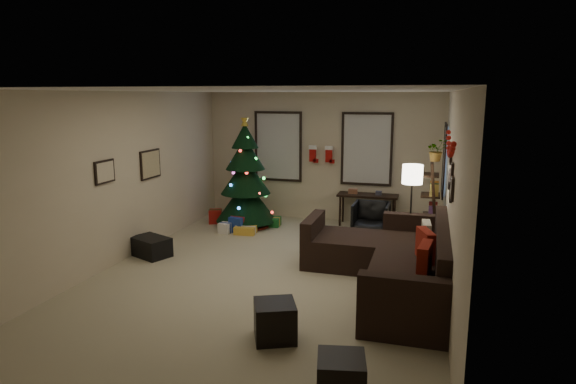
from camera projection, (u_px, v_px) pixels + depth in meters
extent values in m
plane|color=tan|center=(270.00, 274.00, 7.38)|extent=(7.00, 7.00, 0.00)
plane|color=white|center=(269.00, 91.00, 6.85)|extent=(7.00, 7.00, 0.00)
plane|color=beige|center=(322.00, 157.00, 10.41)|extent=(5.00, 0.00, 5.00)
plane|color=beige|center=(129.00, 264.00, 3.82)|extent=(5.00, 0.00, 5.00)
plane|color=beige|center=(120.00, 178.00, 7.80)|extent=(0.00, 7.00, 7.00)
plane|color=beige|center=(451.00, 195.00, 6.43)|extent=(0.00, 7.00, 7.00)
cube|color=#728CB2|center=(278.00, 146.00, 10.61)|extent=(0.94, 0.02, 1.35)
cube|color=beige|center=(278.00, 146.00, 10.61)|extent=(0.94, 0.03, 1.35)
cube|color=#728CB2|center=(367.00, 149.00, 10.09)|extent=(0.94, 0.02, 1.35)
cube|color=beige|center=(367.00, 149.00, 10.09)|extent=(0.94, 0.03, 1.35)
cube|color=#728CB2|center=(445.00, 160.00, 8.81)|extent=(0.05, 0.27, 1.17)
cube|color=beige|center=(445.00, 160.00, 8.81)|extent=(0.05, 0.45, 1.17)
cylinder|color=black|center=(246.00, 219.00, 10.11)|extent=(0.09, 0.09, 0.27)
cone|color=black|center=(246.00, 200.00, 10.03)|extent=(1.23, 1.23, 0.86)
cone|color=black|center=(246.00, 176.00, 9.94)|extent=(1.01, 1.01, 0.72)
cone|color=black|center=(245.00, 154.00, 9.85)|extent=(0.79, 0.79, 0.63)
cone|color=black|center=(245.00, 136.00, 9.78)|extent=(0.54, 0.54, 0.50)
cylinder|color=maroon|center=(246.00, 225.00, 10.13)|extent=(0.99, 0.99, 0.04)
cube|color=silver|center=(225.00, 228.00, 9.57)|extent=(0.22, 0.22, 0.20)
cube|color=#14591E|center=(274.00, 222.00, 10.08)|extent=(0.25, 0.30, 0.18)
cube|color=navy|center=(238.00, 224.00, 9.65)|extent=(0.28, 0.25, 0.30)
cube|color=gold|center=(245.00, 230.00, 9.51)|extent=(0.40, 0.30, 0.15)
cube|color=maroon|center=(216.00, 216.00, 10.31)|extent=(0.26, 0.26, 0.28)
cube|color=black|center=(410.00, 275.00, 6.69)|extent=(1.02, 2.71, 0.47)
cube|color=black|center=(443.00, 244.00, 6.49)|extent=(0.20, 2.71, 0.46)
cube|color=black|center=(405.00, 310.00, 5.30)|extent=(1.02, 0.20, 0.75)
cube|color=black|center=(414.00, 236.00, 8.04)|extent=(1.02, 0.20, 0.75)
cube|color=black|center=(348.00, 250.00, 7.76)|extent=(0.96, 1.02, 0.47)
cube|color=black|center=(313.00, 239.00, 7.89)|extent=(0.18, 1.02, 0.75)
cube|color=maroon|center=(425.00, 263.00, 5.97)|extent=(0.19, 0.49, 0.48)
cube|color=maroon|center=(425.00, 248.00, 6.55)|extent=(0.27, 0.50, 0.48)
cube|color=beige|center=(426.00, 236.00, 7.16)|extent=(0.15, 0.41, 0.40)
cube|color=black|center=(275.00, 321.00, 5.39)|extent=(0.58, 0.58, 0.42)
cube|color=black|center=(341.00, 378.00, 4.32)|extent=(0.49, 0.49, 0.40)
cube|color=black|center=(368.00, 195.00, 10.01)|extent=(1.21, 0.43, 0.04)
cylinder|color=black|center=(340.00, 211.00, 10.05)|extent=(0.04, 0.04, 0.61)
cylinder|color=black|center=(343.00, 208.00, 10.38)|extent=(0.04, 0.04, 0.61)
cylinder|color=black|center=(393.00, 215.00, 9.76)|extent=(0.04, 0.04, 0.61)
cylinder|color=black|center=(394.00, 211.00, 10.09)|extent=(0.04, 0.04, 0.61)
imported|color=black|center=(371.00, 218.00, 9.41)|extent=(0.63, 0.59, 0.64)
cube|color=black|center=(434.00, 211.00, 8.08)|extent=(0.05, 0.05, 1.55)
cube|color=black|center=(434.00, 205.00, 8.47)|extent=(0.05, 0.05, 1.55)
cube|color=black|center=(431.00, 235.00, 8.37)|extent=(0.30, 0.43, 0.03)
cube|color=black|center=(432.00, 215.00, 8.31)|extent=(0.30, 0.43, 0.03)
cube|color=black|center=(433.00, 195.00, 8.24)|extent=(0.30, 0.43, 0.03)
cube|color=black|center=(434.00, 175.00, 8.17)|extent=(0.30, 0.43, 0.03)
imported|color=#4C4C4C|center=(437.00, 147.00, 8.08)|extent=(0.56, 0.53, 0.48)
cylinder|color=black|center=(408.00, 256.00, 8.15)|extent=(0.27, 0.27, 0.03)
cylinder|color=black|center=(410.00, 218.00, 8.02)|extent=(0.03, 0.03, 1.30)
cylinder|color=white|center=(412.00, 174.00, 7.88)|extent=(0.33, 0.33, 0.31)
cube|color=black|center=(150.00, 164.00, 8.59)|extent=(0.04, 0.60, 0.50)
cube|color=tan|center=(150.00, 164.00, 8.59)|extent=(0.01, 0.54, 0.45)
cube|color=black|center=(105.00, 172.00, 7.39)|extent=(0.04, 0.45, 0.35)
cube|color=beige|center=(105.00, 172.00, 7.39)|extent=(0.01, 0.41, 0.31)
cube|color=black|center=(452.00, 189.00, 5.83)|extent=(0.03, 0.22, 0.28)
cube|color=black|center=(452.00, 172.00, 6.13)|extent=(0.03, 0.18, 0.22)
cube|color=black|center=(451.00, 195.00, 6.19)|extent=(0.03, 0.20, 0.16)
cube|color=black|center=(451.00, 177.00, 6.49)|extent=(0.03, 0.26, 0.20)
cube|color=black|center=(449.00, 180.00, 6.84)|extent=(0.03, 0.18, 0.24)
cube|color=black|center=(451.00, 159.00, 6.78)|extent=(0.03, 0.16, 0.16)
cube|color=#990F0C|center=(313.00, 155.00, 10.26)|extent=(0.14, 0.04, 0.30)
cube|color=white|center=(313.00, 147.00, 10.23)|extent=(0.16, 0.05, 0.08)
cube|color=#990F0C|center=(316.00, 161.00, 10.27)|extent=(0.10, 0.04, 0.08)
cube|color=#990F0C|center=(329.00, 155.00, 10.24)|extent=(0.14, 0.04, 0.30)
cube|color=white|center=(329.00, 148.00, 10.21)|extent=(0.16, 0.05, 0.08)
cube|color=#990F0C|center=(332.00, 161.00, 10.24)|extent=(0.10, 0.04, 0.08)
cube|color=black|center=(151.00, 247.00, 8.19)|extent=(0.75, 0.64, 0.32)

